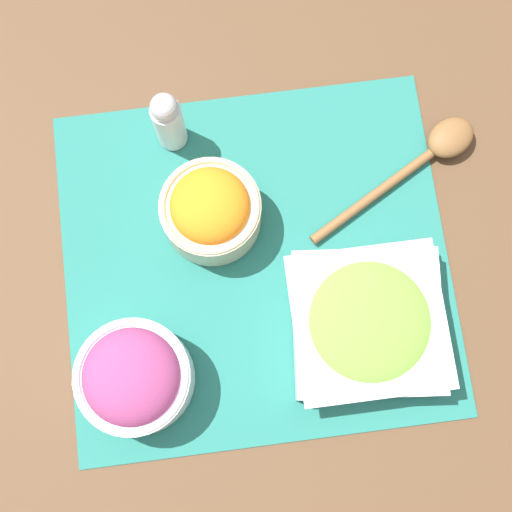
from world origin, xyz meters
TOP-DOWN VIEW (x-y plane):
  - ground_plane at (0.00, 0.00)m, footprint 3.00×3.00m
  - placemat at (0.00, 0.00)m, footprint 0.46×0.43m
  - lettuce_bowl at (0.12, -0.09)m, footprint 0.18×0.18m
  - onion_bowl at (-0.15, -0.12)m, footprint 0.13×0.13m
  - carrot_bowl at (-0.05, 0.06)m, footprint 0.12×0.12m
  - wooden_spoon at (0.23, 0.11)m, footprint 0.23×0.15m
  - pepper_shaker at (-0.08, 0.17)m, footprint 0.04×0.04m

SIDE VIEW (x-z plane):
  - ground_plane at x=0.00m, z-range 0.00..0.00m
  - placemat at x=0.00m, z-range 0.00..0.00m
  - wooden_spoon at x=0.23m, z-range 0.00..0.03m
  - lettuce_bowl at x=0.12m, z-range 0.01..0.06m
  - carrot_bowl at x=-0.05m, z-range 0.00..0.09m
  - onion_bowl at x=-0.15m, z-range 0.00..0.09m
  - pepper_shaker at x=-0.08m, z-range 0.00..0.11m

